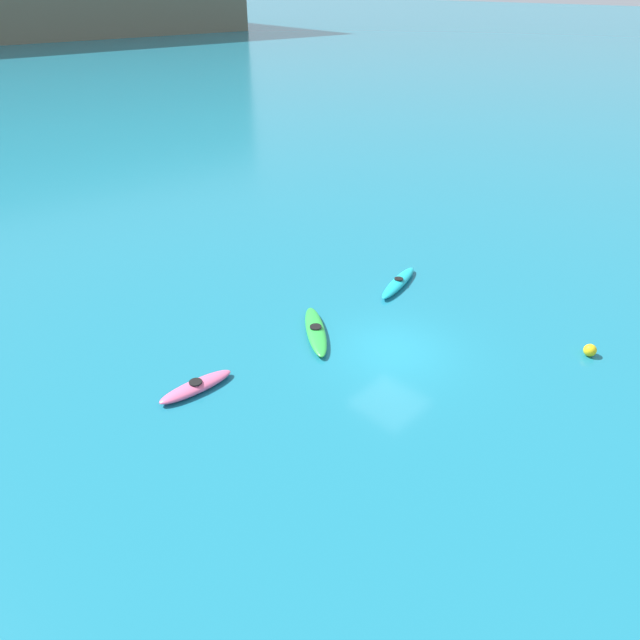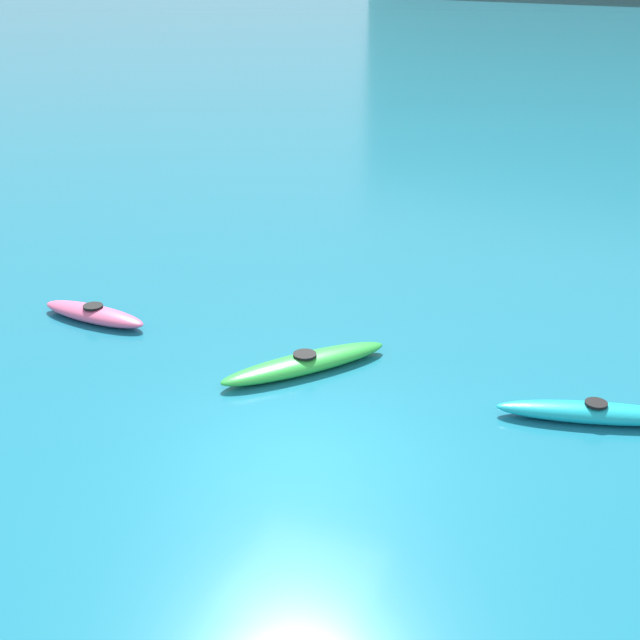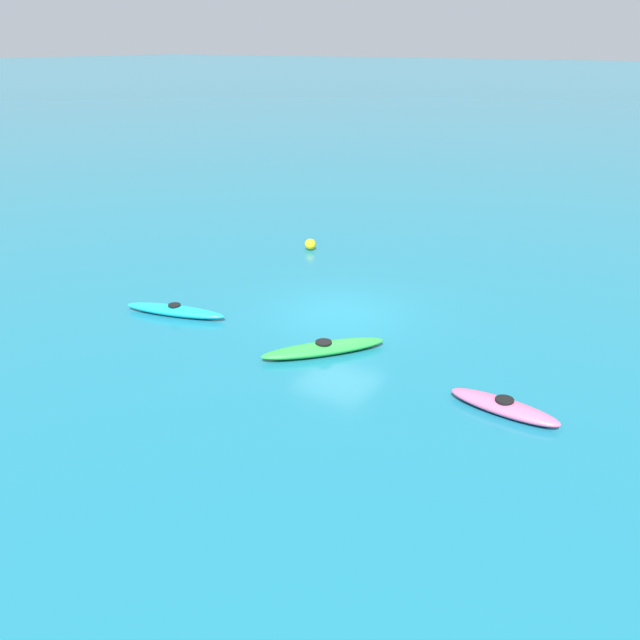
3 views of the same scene
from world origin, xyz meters
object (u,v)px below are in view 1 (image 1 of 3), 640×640
at_px(kayak_pink, 196,386).
at_px(buoy_yellow, 590,350).
at_px(kayak_green, 316,331).
at_px(kayak_cyan, 398,283).

relative_size(kayak_pink, buoy_yellow, 5.96).
distance_m(kayak_pink, buoy_yellow, 14.15).
bearing_deg(buoy_yellow, kayak_green, 125.88).
height_order(kayak_pink, buoy_yellow, buoy_yellow).
distance_m(kayak_cyan, buoy_yellow, 8.38).
bearing_deg(kayak_cyan, kayak_pink, 178.55).
xyz_separation_m(kayak_cyan, kayak_green, (-5.47, -0.17, 0.00)).
bearing_deg(kayak_green, kayak_cyan, 1.76).
bearing_deg(kayak_cyan, buoy_yellow, -86.86).
bearing_deg(buoy_yellow, kayak_pink, 142.36).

